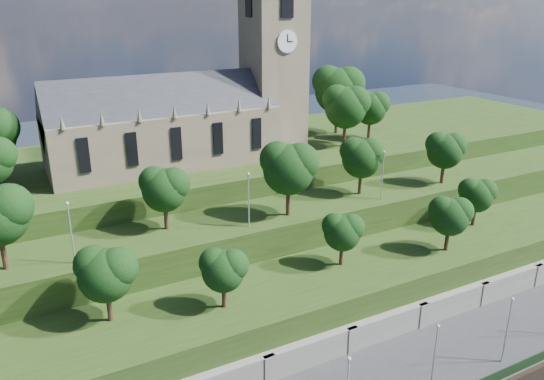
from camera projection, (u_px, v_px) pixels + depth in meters
retaining_wall at (308, 358)px, 55.43m from camera, size 160.00×2.10×5.00m
embankment_lower at (281, 316)px, 59.92m from camera, size 160.00×12.00×8.00m
embankment_upper at (240, 261)px, 68.37m from camera, size 160.00×10.00×12.00m
hilltop at (185, 198)px, 85.30m from camera, size 160.00×32.00×15.00m
church at (194, 110)px, 77.18m from camera, size 38.60×12.35×27.60m
trees_lower at (277, 247)px, 56.80m from camera, size 68.54×9.04×7.93m
trees_upper at (254, 173)px, 64.28m from camera, size 64.85×8.79×9.54m
trees_hilltop at (210, 113)px, 77.90m from camera, size 71.27×16.78×12.00m
lamp_posts_upper at (249, 195)px, 62.46m from camera, size 40.36×0.36×6.83m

